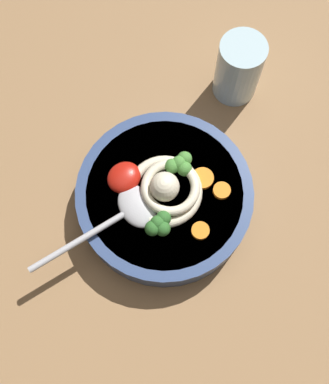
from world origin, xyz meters
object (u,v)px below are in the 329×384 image
object	(u,v)px
drinking_glass	(238,69)
noodle_pile	(166,189)
soup_bowl	(164,197)
soup_spoon	(128,212)

from	to	relation	value
drinking_glass	noodle_pile	bearing A→B (deg)	-163.06
soup_bowl	noodle_pile	world-z (taller)	noodle_pile
drinking_glass	soup_spoon	bearing A→B (deg)	-169.36
soup_spoon	soup_bowl	bearing A→B (deg)	-180.00
noodle_pile	drinking_glass	bearing A→B (deg)	16.94
soup_spoon	drinking_glass	xyz separation A→B (cm)	(25.04, 4.71, -0.52)
noodle_pile	soup_bowl	bearing A→B (deg)	118.69
soup_bowl	drinking_glass	bearing A→B (deg)	16.36
soup_bowl	drinking_glass	size ratio (longest dim) A/B	2.31
soup_bowl	drinking_glass	xyz separation A→B (cm)	(19.77, 5.80, 2.53)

